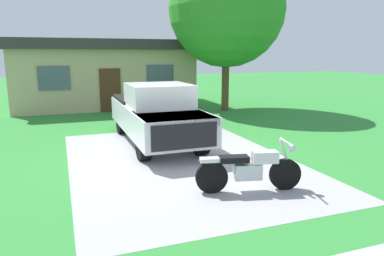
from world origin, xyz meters
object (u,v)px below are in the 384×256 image
motorcycle (250,169)px  pickup_truck (156,113)px  neighbor_house (104,73)px  shade_tree (227,9)px

motorcycle → pickup_truck: 4.86m
motorcycle → pickup_truck: bearing=98.8°
pickup_truck → neighbor_house: size_ratio=0.59×
motorcycle → pickup_truck: size_ratio=0.39×
motorcycle → pickup_truck: (-0.74, 4.78, 0.48)m
neighbor_house → motorcycle: bearing=-84.9°
pickup_truck → neighbor_house: neighbor_house is taller
neighbor_house → pickup_truck: bearing=-86.9°
shade_tree → neighbor_house: (-5.45, 4.03, -3.12)m
pickup_truck → shade_tree: bearing=47.0°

